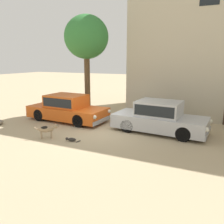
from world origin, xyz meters
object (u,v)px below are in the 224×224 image
Objects in this scene: parked_sedan_nearest at (67,108)px; parked_sedan_second at (159,117)px; acacia_tree_left at (86,38)px; stray_dog_spotted at (47,129)px; stray_cat at (71,139)px.

parked_sedan_second is at bearing 3.36° from parked_sedan_nearest.
parked_sedan_nearest is 4.16m from acacia_tree_left.
parked_sedan_nearest is 2.96m from stray_dog_spotted.
parked_sedan_second is 0.77× the size of acacia_tree_left.
stray_dog_spotted reaches higher than stray_cat.
stray_dog_spotted is 1.17m from stray_cat.
stray_dog_spotted is 6.16m from acacia_tree_left.
parked_sedan_nearest is at bearing -96.91° from acacia_tree_left.
stray_cat is 0.10× the size of acacia_tree_left.
parked_sedan_second is (5.02, 0.06, 0.01)m from parked_sedan_nearest.
stray_cat is at bearing -132.65° from parked_sedan_second.
parked_sedan_second is 7.63× the size of stray_cat.
stray_cat is at bearing -49.46° from parked_sedan_nearest.
parked_sedan_second is at bearing -19.97° from acacia_tree_left.
stray_dog_spotted is at bearing -11.76° from stray_cat.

